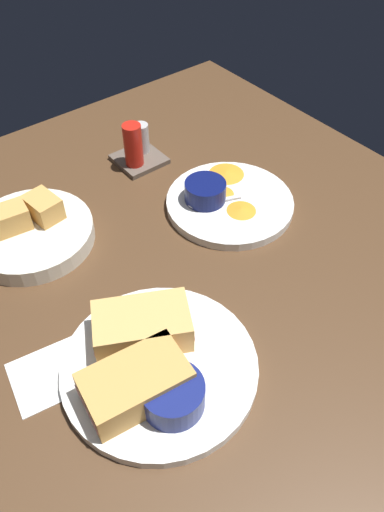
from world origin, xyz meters
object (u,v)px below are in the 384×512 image
Objects in this scene: plate_sandwich_main at (160,367)px; ramekin_light_gravy at (205,191)px; sandwich_half_near at (142,326)px; sandwich_half_far at (136,384)px; spoon_by_gravy_ramekin at (204,203)px; bread_basket_rear at (31,231)px; plate_chips_companion at (230,203)px; ramekin_dark_sauce at (173,394)px; condiment_caddy at (137,148)px; spoon_by_dark_ramekin at (166,360)px.

ramekin_light_gravy reaches higher than plate_sandwich_main.
sandwich_half_near is 8.70cm from sandwich_half_far.
ramekin_light_gravy is at bearing 43.80° from spoon_by_gravy_ramekin.
sandwich_half_near is 29.01cm from bread_basket_rear.
bread_basket_rear is at bearing 95.86° from sandwich_half_near.
plate_chips_companion is 5.02cm from spoon_by_gravy_ramekin.
ramekin_dark_sauce is at bearing -141.48° from plate_chips_companion.
plate_sandwich_main is 5.95cm from sandwich_half_near.
bread_basket_rear reaches higher than spoon_by_gravy_ramekin.
spoon_by_gravy_ramekin is 30.00cm from bread_basket_rear.
condiment_caddy is at bearing 15.51° from bread_basket_rear.
spoon_by_dark_ramekin is at bearing -16.35° from plate_sandwich_main.
sandwich_half_far is 0.68× the size of bread_basket_rear.
spoon_by_dark_ramekin is at bearing -119.59° from condiment_caddy.
ramekin_dark_sauce is at bearing -108.73° from plate_sandwich_main.
plate_sandwich_main is at bearing -86.43° from bread_basket_rear.
sandwich_half_near reaches higher than plate_sandwich_main.
bread_basket_rear is at bearing 93.57° from plate_sandwich_main.
ramekin_dark_sauce reaches higher than plate_chips_companion.
sandwich_half_far is 39.37cm from ramekin_light_gravy.
condiment_caddy is at bearing 59.36° from plate_sandwich_main.
spoon_by_dark_ramekin is 1.28× the size of ramekin_light_gravy.
sandwich_half_near is 1.07× the size of sandwich_half_far.
sandwich_half_near is 29.51cm from spoon_by_gravy_ramekin.
spoon_by_dark_ramekin is 34.12cm from bread_basket_rear.
plate_chips_companion is 3.10× the size of ramekin_light_gravy.
ramekin_dark_sauce is at bearing -119.33° from condiment_caddy.
spoon_by_gravy_ramekin is at bearing 44.89° from ramekin_dark_sauce.
bread_basket_rear is at bearing 156.07° from plate_chips_companion.
plate_chips_companion is (28.92, 19.84, -1.16)cm from spoon_by_dark_ramekin.
condiment_caddy reaches higher than spoon_by_dark_ramekin.
sandwich_half_far is 1.48× the size of condiment_caddy.
ramekin_dark_sauce is 39.84cm from ramekin_light_gravy.
condiment_caddy reaches higher than bread_basket_rear.
spoon_by_dark_ramekin is 32.63cm from spoon_by_gravy_ramekin.
sandwich_half_far reaches higher than plate_chips_companion.
sandwich_half_far reaches higher than plate_sandwich_main.
sandwich_half_far is at bearing -124.15° from condiment_caddy.
condiment_caddy is (23.48, 36.12, -0.59)cm from sandwich_half_near.
ramekin_dark_sauce reaches higher than spoon_by_dark_ramekin.
ramekin_dark_sauce is 38.37cm from spoon_by_gravy_ramekin.
spoon_by_dark_ramekin is at bearing -85.01° from bread_basket_rear.
plate_sandwich_main is at bearing 20.27° from sandwich_half_far.
bread_basket_rear is (-2.95, 28.79, -2.01)cm from sandwich_half_near.
plate_chips_companion is 22.31cm from condiment_caddy.
ramekin_dark_sauce is 53.57cm from condiment_caddy.
sandwich_half_near is at bearing 90.12° from spoon_by_dark_ramekin.
sandwich_half_far is at bearing -148.26° from plate_chips_companion.
sandwich_half_far is 1.45× the size of spoon_by_gravy_ramekin.
sandwich_half_far is 35.63cm from bread_basket_rear.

